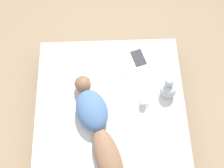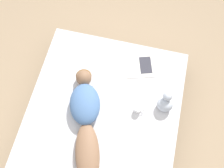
# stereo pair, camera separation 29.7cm
# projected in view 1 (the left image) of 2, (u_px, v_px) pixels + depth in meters

# --- Properties ---
(ground_plane) EXTENTS (12.00, 12.00, 0.00)m
(ground_plane) POSITION_uv_depth(u_px,v_px,m) (111.00, 133.00, 3.28)
(ground_plane) COLOR #9E8466
(bed) EXTENTS (1.73, 2.17, 0.47)m
(bed) POSITION_uv_depth(u_px,v_px,m) (111.00, 129.00, 3.07)
(bed) COLOR #383333
(bed) RESTS_ON ground_plane
(person) EXTENTS (0.61, 1.27, 0.20)m
(person) POSITION_uv_depth(u_px,v_px,m) (96.00, 123.00, 2.77)
(person) COLOR brown
(person) RESTS_ON bed
(open_magazine) EXTENTS (0.50, 0.43, 0.01)m
(open_magazine) POSITION_uv_depth(u_px,v_px,m) (130.00, 61.00, 3.14)
(open_magazine) COLOR silver
(open_magazine) RESTS_ON bed
(coffee_mug) EXTENTS (0.11, 0.08, 0.09)m
(coffee_mug) POSITION_uv_depth(u_px,v_px,m) (144.00, 102.00, 2.90)
(coffee_mug) COLOR white
(coffee_mug) RESTS_ON bed
(plush_toy) EXTENTS (0.17, 0.19, 0.23)m
(plush_toy) POSITION_uv_depth(u_px,v_px,m) (168.00, 89.00, 2.90)
(plush_toy) COLOR #B2BCCC
(plush_toy) RESTS_ON bed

